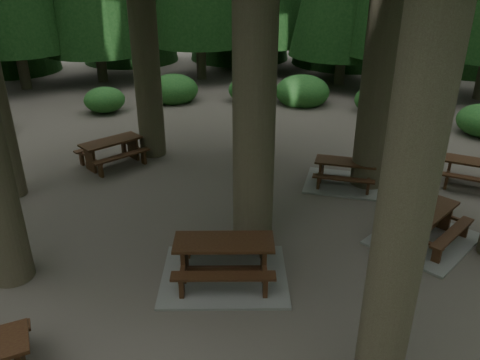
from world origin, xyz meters
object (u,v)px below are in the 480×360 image
at_px(picnic_table_b, 112,149).
at_px(picnic_table_d, 476,170).
at_px(picnic_table_f, 425,230).
at_px(picnic_table_a, 224,264).
at_px(picnic_table_c, 344,177).

distance_m(picnic_table_b, picnic_table_d, 10.28).
xyz_separation_m(picnic_table_b, picnic_table_f, (8.91, -0.36, -0.26)).
height_order(picnic_table_a, picnic_table_d, picnic_table_a).
height_order(picnic_table_a, picnic_table_b, picnic_table_a).
relative_size(picnic_table_c, picnic_table_d, 1.42).
bearing_deg(picnic_table_c, picnic_table_d, 14.14).
height_order(picnic_table_a, picnic_table_c, picnic_table_a).
height_order(picnic_table_a, picnic_table_f, picnic_table_a).
relative_size(picnic_table_a, picnic_table_d, 1.85).
xyz_separation_m(picnic_table_d, picnic_table_f, (-0.87, -3.53, -0.22)).
bearing_deg(picnic_table_d, picnic_table_a, -121.68).
height_order(picnic_table_c, picnic_table_d, picnic_table_d).
bearing_deg(picnic_table_f, picnic_table_a, 151.67).
xyz_separation_m(picnic_table_a, picnic_table_b, (-5.62, 3.44, 0.23)).
bearing_deg(picnic_table_f, picnic_table_d, 4.74).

